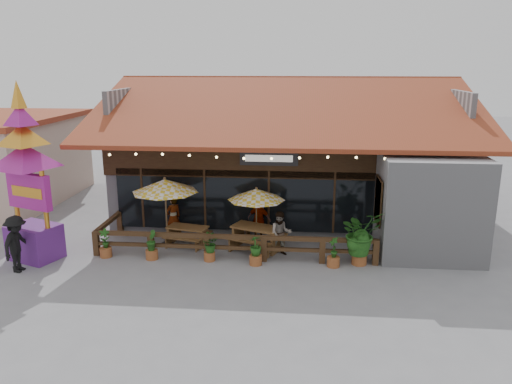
# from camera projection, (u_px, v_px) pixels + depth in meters

# --- Properties ---
(ground) EXTENTS (100.00, 100.00, 0.00)m
(ground) POSITION_uv_depth(u_px,v_px,m) (279.00, 256.00, 17.78)
(ground) COLOR gray
(ground) RESTS_ON ground
(restaurant_building) EXTENTS (15.50, 14.73, 6.09)m
(restaurant_building) POSITION_uv_depth(u_px,v_px,m) (291.00, 160.00, 23.58)
(restaurant_building) COLOR #AAA9AE
(restaurant_building) RESTS_ON ground
(patio_railing) EXTENTS (10.00, 2.60, 0.92)m
(patio_railing) POSITION_uv_depth(u_px,v_px,m) (215.00, 240.00, 17.57)
(patio_railing) COLOR #472D19
(patio_railing) RESTS_ON ground
(umbrella_left) EXTENTS (2.56, 2.56, 2.63)m
(umbrella_left) POSITION_uv_depth(u_px,v_px,m) (165.00, 186.00, 18.32)
(umbrella_left) COLOR brown
(umbrella_left) RESTS_ON ground
(umbrella_right) EXTENTS (2.24, 2.24, 2.28)m
(umbrella_right) POSITION_uv_depth(u_px,v_px,m) (256.00, 195.00, 18.30)
(umbrella_right) COLOR brown
(umbrella_right) RESTS_ON ground
(picnic_table_left) EXTENTS (1.75, 1.59, 0.72)m
(picnic_table_left) POSITION_uv_depth(u_px,v_px,m) (188.00, 233.00, 18.76)
(picnic_table_left) COLOR brown
(picnic_table_left) RESTS_ON ground
(picnic_table_right) EXTENTS (2.28, 2.15, 0.87)m
(picnic_table_right) POSITION_uv_depth(u_px,v_px,m) (257.00, 234.00, 18.31)
(picnic_table_right) COLOR brown
(picnic_table_right) RESTS_ON ground
(thai_sign_tower) EXTENTS (3.15, 3.15, 6.61)m
(thai_sign_tower) POSITION_uv_depth(u_px,v_px,m) (25.00, 161.00, 16.71)
(thai_sign_tower) COLOR #5D217C
(thai_sign_tower) RESTS_ON ground
(tropical_plant) EXTENTS (1.78, 1.70, 1.91)m
(tropical_plant) POSITION_uv_depth(u_px,v_px,m) (361.00, 234.00, 16.79)
(tropical_plant) COLOR brown
(tropical_plant) RESTS_ON ground
(diner_a) EXTENTS (0.74, 0.72, 1.71)m
(diner_a) POSITION_uv_depth(u_px,v_px,m) (173.00, 218.00, 19.34)
(diner_a) COLOR #372411
(diner_a) RESTS_ON ground
(diner_b) EXTENTS (0.85, 0.71, 1.61)m
(diner_b) POSITION_uv_depth(u_px,v_px,m) (281.00, 233.00, 17.70)
(diner_b) COLOR #372411
(diner_b) RESTS_ON ground
(diner_c) EXTENTS (1.03, 0.72, 1.63)m
(diner_c) POSITION_uv_depth(u_px,v_px,m) (259.00, 219.00, 19.28)
(diner_c) COLOR #372411
(diner_c) RESTS_ON ground
(pedestrian) EXTENTS (0.78, 1.27, 1.91)m
(pedestrian) POSITION_uv_depth(u_px,v_px,m) (17.00, 244.00, 16.25)
(pedestrian) COLOR black
(pedestrian) RESTS_ON ground
(planter_a) EXTENTS (0.42, 0.42, 1.04)m
(planter_a) POSITION_uv_depth(u_px,v_px,m) (105.00, 245.00, 17.60)
(planter_a) COLOR brown
(planter_a) RESTS_ON ground
(planter_b) EXTENTS (0.43, 0.44, 1.05)m
(planter_b) POSITION_uv_depth(u_px,v_px,m) (151.00, 246.00, 17.39)
(planter_b) COLOR brown
(planter_b) RESTS_ON ground
(planter_c) EXTENTS (0.74, 0.70, 0.97)m
(planter_c) POSITION_uv_depth(u_px,v_px,m) (209.00, 246.00, 17.23)
(planter_c) COLOR brown
(planter_c) RESTS_ON ground
(planter_d) EXTENTS (0.56, 0.56, 1.05)m
(planter_d) POSITION_uv_depth(u_px,v_px,m) (256.00, 251.00, 16.89)
(planter_d) COLOR brown
(planter_d) RESTS_ON ground
(planter_e) EXTENTS (0.43, 0.44, 1.05)m
(planter_e) POSITION_uv_depth(u_px,v_px,m) (334.00, 254.00, 16.75)
(planter_e) COLOR brown
(planter_e) RESTS_ON ground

